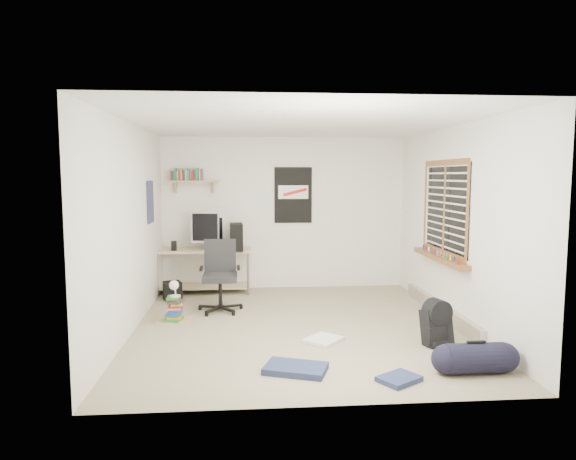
{
  "coord_description": "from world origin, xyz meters",
  "views": [
    {
      "loc": [
        -0.63,
        -6.22,
        1.88
      ],
      "look_at": [
        -0.09,
        0.29,
        1.18
      ],
      "focal_mm": 32.0,
      "sensor_mm": 36.0,
      "label": 1
    }
  ],
  "objects": [
    {
      "name": "jeans_b",
      "position": [
        0.75,
        -1.8,
        0.03
      ],
      "size": [
        0.45,
        0.42,
        0.05
      ],
      "primitive_type": "cube",
      "rotation": [
        0.0,
        0.0,
        0.57
      ],
      "color": "navy",
      "rests_on": "floor"
    },
    {
      "name": "wall_shelf",
      "position": [
        -1.45,
        2.14,
        1.78
      ],
      "size": [
        0.8,
        0.22,
        0.24
      ],
      "primitive_type": "cube",
      "color": "tan",
      "rests_on": "back_wall"
    },
    {
      "name": "backpack",
      "position": [
        1.47,
        -0.83,
        0.2
      ],
      "size": [
        0.36,
        0.32,
        0.41
      ],
      "primitive_type": "cube",
      "rotation": [
        0.0,
        0.0,
        0.27
      ],
      "color": "black",
      "rests_on": "floor"
    },
    {
      "name": "speaker_left",
      "position": [
        -1.75,
        1.78,
        0.78
      ],
      "size": [
        0.09,
        0.09,
        0.17
      ],
      "primitive_type": "cube",
      "rotation": [
        0.0,
        0.0,
        0.08
      ],
      "color": "black",
      "rests_on": "desk"
    },
    {
      "name": "right_wall",
      "position": [
        2.0,
        0.0,
        1.25
      ],
      "size": [
        0.01,
        4.5,
        2.5
      ],
      "primitive_type": "cube",
      "color": "silver",
      "rests_on": "ground"
    },
    {
      "name": "baseboard_heater",
      "position": [
        1.96,
        0.3,
        0.09
      ],
      "size": [
        0.08,
        2.5,
        0.18
      ],
      "primitive_type": "cube",
      "color": "#B7B2A8",
      "rests_on": "floor"
    },
    {
      "name": "poster_back_wall",
      "position": [
        0.15,
        2.23,
        1.55
      ],
      "size": [
        0.62,
        0.03,
        0.92
      ],
      "primitive_type": "cube",
      "color": "black",
      "rests_on": "back_wall"
    },
    {
      "name": "monitor_right",
      "position": [
        -1.17,
        2.0,
        0.89
      ],
      "size": [
        0.37,
        0.11,
        0.4
      ],
      "primitive_type": "cube",
      "rotation": [
        0.0,
        0.0,
        0.07
      ],
      "color": "#ABADB1",
      "rests_on": "desk"
    },
    {
      "name": "poster_left_wall",
      "position": [
        -1.99,
        1.2,
        1.5
      ],
      "size": [
        0.02,
        0.42,
        0.6
      ],
      "primitive_type": "cube",
      "color": "navy",
      "rests_on": "left_wall"
    },
    {
      "name": "desk",
      "position": [
        -1.31,
        2.0,
        0.36
      ],
      "size": [
        1.66,
        1.16,
        0.7
      ],
      "primitive_type": "cube",
      "rotation": [
        0.0,
        0.0,
        -0.36
      ],
      "color": "beige",
      "rests_on": "floor"
    },
    {
      "name": "monitor_left",
      "position": [
        -1.27,
        1.78,
        0.94
      ],
      "size": [
        0.45,
        0.18,
        0.49
      ],
      "primitive_type": "cube",
      "rotation": [
        0.0,
        0.0,
        -0.16
      ],
      "color": "#B0AFB4",
      "rests_on": "desk"
    },
    {
      "name": "book_stack",
      "position": [
        -1.56,
        0.35,
        0.15
      ],
      "size": [
        0.55,
        0.51,
        0.3
      ],
      "primitive_type": "cube",
      "rotation": [
        0.0,
        0.0,
        -0.43
      ],
      "color": "brown",
      "rests_on": "floor"
    },
    {
      "name": "desk_lamp",
      "position": [
        -1.54,
        0.33,
        0.38
      ],
      "size": [
        0.15,
        0.23,
        0.22
      ],
      "primitive_type": "cube",
      "rotation": [
        0.0,
        0.0,
        -0.09
      ],
      "color": "white",
      "rests_on": "book_stack"
    },
    {
      "name": "left_wall",
      "position": [
        -2.0,
        0.0,
        1.25
      ],
      "size": [
        0.01,
        4.5,
        2.5
      ],
      "primitive_type": "cube",
      "color": "silver",
      "rests_on": "ground"
    },
    {
      "name": "office_chair",
      "position": [
        -0.99,
        0.8,
        0.49
      ],
      "size": [
        0.66,
        0.66,
        0.99
      ],
      "primitive_type": "cube",
      "rotation": [
        0.0,
        0.0,
        0.02
      ],
      "color": "black",
      "rests_on": "floor"
    },
    {
      "name": "window",
      "position": [
        1.95,
        0.3,
        1.45
      ],
      "size": [
        0.1,
        1.5,
        1.26
      ],
      "primitive_type": "cube",
      "color": "brown",
      "rests_on": "right_wall"
    },
    {
      "name": "floor",
      "position": [
        0.0,
        0.0,
        -0.01
      ],
      "size": [
        4.0,
        4.5,
        0.01
      ],
      "primitive_type": "cube",
      "color": "gray",
      "rests_on": "ground"
    },
    {
      "name": "pc_tower",
      "position": [
        -0.79,
        1.85,
        0.91
      ],
      "size": [
        0.21,
        0.42,
        0.43
      ],
      "primitive_type": "cube",
      "rotation": [
        0.0,
        0.0,
        0.05
      ],
      "color": "black",
      "rests_on": "desk"
    },
    {
      "name": "duffel_bag",
      "position": [
        1.53,
        -1.67,
        0.14
      ],
      "size": [
        0.3,
        0.3,
        0.57
      ],
      "primitive_type": "cylinder",
      "rotation": [
        0.0,
        0.0,
        0.02
      ],
      "color": "black",
      "rests_on": "floor"
    },
    {
      "name": "subwoofer",
      "position": [
        -1.75,
        1.51,
        0.14
      ],
      "size": [
        0.32,
        0.32,
        0.28
      ],
      "primitive_type": "cube",
      "rotation": [
        0.0,
        0.0,
        0.37
      ],
      "color": "black",
      "rests_on": "floor"
    },
    {
      "name": "ceiling",
      "position": [
        0.0,
        0.0,
        2.5
      ],
      "size": [
        4.0,
        4.5,
        0.01
      ],
      "primitive_type": "cube",
      "color": "white",
      "rests_on": "ground"
    },
    {
      "name": "back_wall",
      "position": [
        0.0,
        2.25,
        1.25
      ],
      "size": [
        4.0,
        0.01,
        2.5
      ],
      "primitive_type": "cube",
      "color": "silver",
      "rests_on": "ground"
    },
    {
      "name": "tshirt",
      "position": [
        0.23,
        -0.62,
        0.02
      ],
      "size": [
        0.51,
        0.52,
        0.04
      ],
      "primitive_type": "cube",
      "rotation": [
        0.0,
        0.0,
        0.85
      ],
      "color": "silver",
      "rests_on": "floor"
    },
    {
      "name": "speaker_right",
      "position": [
        -1.11,
        1.79,
        0.79
      ],
      "size": [
        0.11,
        0.11,
        0.19
      ],
      "primitive_type": "cube",
      "rotation": [
        0.0,
        0.0,
        0.26
      ],
      "color": "black",
      "rests_on": "desk"
    },
    {
      "name": "keyboard",
      "position": [
        -1.17,
        1.88,
        0.71
      ],
      "size": [
        0.43,
        0.17,
        0.02
      ],
      "primitive_type": "cube",
      "rotation": [
        0.0,
        0.0,
        -0.05
      ],
      "color": "black",
      "rests_on": "desk"
    },
    {
      "name": "jeans_a",
      "position": [
        -0.17,
        -1.49,
        0.03
      ],
      "size": [
        0.67,
        0.54,
        0.06
      ],
      "primitive_type": "cube",
      "rotation": [
        0.0,
        0.0,
        -0.34
      ],
      "color": "#232D4F",
      "rests_on": "floor"
    }
  ]
}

